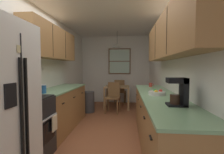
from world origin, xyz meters
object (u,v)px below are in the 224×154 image
microwave_over_range (17,44)px  dining_table (117,90)px  dining_chair_far (120,91)px  fruit_bowl (157,93)px  dining_chair_near (113,96)px  trash_bin (89,102)px  mug_by_coffeemaker (151,85)px  storage_canister (43,89)px  stove_range (27,128)px  coffee_maker (179,91)px

microwave_over_range → dining_table: microwave_over_range is taller
dining_chair_far → fruit_bowl: (0.76, -3.32, 0.44)m
microwave_over_range → dining_table: 3.64m
dining_chair_near → trash_bin: (-0.74, -0.06, -0.19)m
mug_by_coffeemaker → fruit_bowl: 1.17m
storage_canister → fruit_bowl: storage_canister is taller
dining_table → dining_chair_far: bearing=82.9°
dining_table → trash_bin: dining_table is taller
microwave_over_range → dining_chair_near: 3.15m
dining_chair_near → stove_range: bearing=-111.1°
coffee_maker → mug_by_coffeemaker: coffee_maker is taller
trash_bin → coffee_maker: size_ratio=1.89×
stove_range → microwave_over_range: bearing=180.0°
microwave_over_range → trash_bin: (0.41, 2.62, -1.37)m
dining_chair_far → trash_bin: bearing=-126.5°
dining_chair_near → storage_canister: 2.45m
dining_chair_far → mug_by_coffeemaker: (0.82, -2.15, 0.45)m
stove_range → mug_by_coffeemaker: 2.65m
dining_chair_near → fruit_bowl: (0.91, -2.17, 0.44)m
dining_table → storage_canister: (-1.12, -2.74, 0.38)m
microwave_over_range → storage_canister: bearing=78.0°
trash_bin → dining_table: bearing=37.5°
storage_canister → coffee_maker: size_ratio=0.48×
trash_bin → fruit_bowl: size_ratio=2.31×
storage_canister → fruit_bowl: bearing=-0.1°
mug_by_coffeemaker → fruit_bowl: same height
dining_chair_near → trash_bin: size_ratio=1.44×
microwave_over_range → storage_canister: (0.11, 0.51, -0.71)m
microwave_over_range → coffee_maker: microwave_over_range is taller
dining_chair_far → trash_bin: dining_chair_far is taller
trash_bin → mug_by_coffeemaker: bearing=-29.1°
stove_range → coffee_maker: bearing=-7.0°
trash_bin → coffee_maker: 3.47m
dining_chair_near → dining_chair_far: (0.15, 1.15, 0.00)m
dining_table → coffee_maker: coffee_maker is taller
stove_range → mug_by_coffeemaker: size_ratio=9.63×
dining_chair_far → trash_bin: (-0.89, -1.20, -0.19)m
microwave_over_range → fruit_bowl: (2.06, 0.50, -0.75)m
microwave_over_range → coffee_maker: bearing=-6.6°
stove_range → dining_chair_far: size_ratio=1.22×
dining_chair_far → storage_canister: (-1.19, -3.32, 0.48)m
fruit_bowl → trash_bin: bearing=128.0°
mug_by_coffeemaker → coffee_maker: bearing=-88.0°
stove_range → dining_chair_far: stove_range is taller
dining_chair_far → storage_canister: size_ratio=5.71×
coffee_maker → fruit_bowl: bearing=99.3°
dining_table → coffee_maker: (0.96, -3.51, 0.48)m
dining_chair_near → mug_by_coffeemaker: bearing=-46.1°
dining_chair_near → microwave_over_range: bearing=-113.2°
trash_bin → storage_canister: storage_canister is taller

